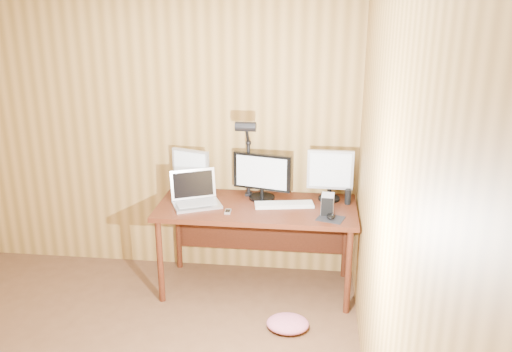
% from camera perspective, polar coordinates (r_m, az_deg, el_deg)
% --- Properties ---
extents(room_shell, '(4.00, 4.00, 4.00)m').
position_cam_1_polar(room_shell, '(2.99, -21.73, -4.80)').
color(room_shell, brown).
rests_on(room_shell, ground).
extents(desk, '(1.60, 0.70, 0.75)m').
position_cam_1_polar(desk, '(4.48, 0.18, -4.25)').
color(desk, '#431B0D').
rests_on(desk, floor).
extents(monitor_center, '(0.49, 0.21, 0.39)m').
position_cam_1_polar(monitor_center, '(4.45, 0.63, -0.01)').
color(monitor_center, black).
rests_on(monitor_center, desk).
extents(monitor_left, '(0.33, 0.16, 0.39)m').
position_cam_1_polar(monitor_left, '(4.60, -6.87, 0.58)').
color(monitor_left, black).
rests_on(monitor_left, desk).
extents(monitor_right, '(0.38, 0.18, 0.42)m').
position_cam_1_polar(monitor_right, '(4.46, 7.81, 0.25)').
color(monitor_right, black).
rests_on(monitor_right, desk).
extents(laptop, '(0.45, 0.41, 0.27)m').
position_cam_1_polar(laptop, '(4.42, -6.41, -2.09)').
color(laptop, silver).
rests_on(laptop, desk).
extents(keyboard, '(0.49, 0.22, 0.02)m').
position_cam_1_polar(keyboard, '(4.37, 2.98, -3.01)').
color(keyboard, white).
rests_on(keyboard, desk).
extents(mousepad, '(0.24, 0.21, 0.00)m').
position_cam_1_polar(mousepad, '(4.16, 7.86, -4.46)').
color(mousepad, black).
rests_on(mousepad, desk).
extents(mouse, '(0.11, 0.13, 0.04)m').
position_cam_1_polar(mouse, '(4.15, 7.87, -4.20)').
color(mouse, black).
rests_on(mouse, mousepad).
extents(hard_drive, '(0.10, 0.15, 0.15)m').
position_cam_1_polar(hard_drive, '(4.23, 7.54, -2.96)').
color(hard_drive, silver).
rests_on(hard_drive, desk).
extents(phone, '(0.05, 0.09, 0.01)m').
position_cam_1_polar(phone, '(4.25, -2.98, -3.75)').
color(phone, silver).
rests_on(phone, desk).
extents(speaker, '(0.05, 0.05, 0.12)m').
position_cam_1_polar(speaker, '(4.45, 9.65, -2.18)').
color(speaker, black).
rests_on(speaker, desk).
extents(desk_lamp, '(0.16, 0.24, 0.72)m').
position_cam_1_polar(desk_lamp, '(4.37, -0.96, 3.01)').
color(desk_lamp, black).
rests_on(desk_lamp, desk).
extents(fabric_pile, '(0.37, 0.32, 0.10)m').
position_cam_1_polar(fabric_pile, '(4.17, 3.36, -15.26)').
color(fabric_pile, '#C45F78').
rests_on(fabric_pile, floor).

